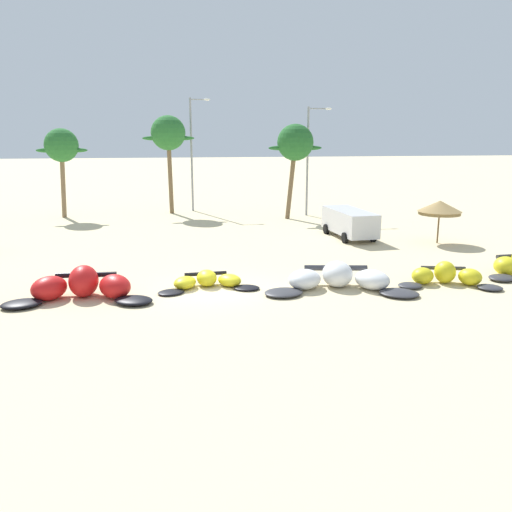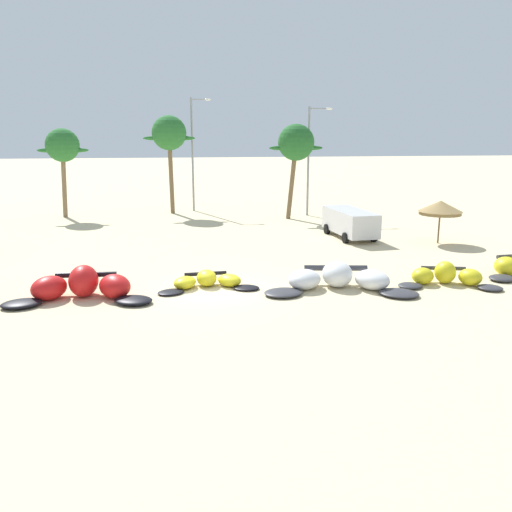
{
  "view_description": "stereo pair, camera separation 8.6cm",
  "coord_description": "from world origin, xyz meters",
  "px_view_note": "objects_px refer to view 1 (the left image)",
  "views": [
    {
      "loc": [
        -1.43,
        -22.68,
        6.8
      ],
      "look_at": [
        2.33,
        2.0,
        1.0
      ],
      "focal_mm": 37.32,
      "sensor_mm": 36.0,
      "label": 1
    },
    {
      "loc": [
        -1.34,
        -22.69,
        6.8
      ],
      "look_at": [
        2.33,
        2.0,
        1.0
      ],
      "focal_mm": 37.32,
      "sensor_mm": 36.0,
      "label": 2
    }
  ],
  "objects_px": {
    "palm_center_left": "(295,144)",
    "lamppost_west_center": "(193,149)",
    "kite_center": "(338,279)",
    "parked_van": "(349,221)",
    "beach_umbrella_middle": "(440,208)",
    "kite_right_of_center": "(446,276)",
    "lamppost_east_center": "(310,155)",
    "kite_left": "(82,287)",
    "palm_left": "(61,147)",
    "palm_left_of_gap": "(168,134)",
    "kite_left_of_center": "(207,281)"
  },
  "relations": [
    {
      "from": "parked_van",
      "to": "palm_left_of_gap",
      "type": "xyz_separation_m",
      "value": [
        -11.72,
        12.75,
        5.57
      ]
    },
    {
      "from": "kite_center",
      "to": "palm_left",
      "type": "relative_size",
      "value": 0.96
    },
    {
      "from": "kite_left",
      "to": "beach_umbrella_middle",
      "type": "relative_size",
      "value": 2.34
    },
    {
      "from": "kite_center",
      "to": "palm_left_of_gap",
      "type": "relative_size",
      "value": 0.84
    },
    {
      "from": "beach_umbrella_middle",
      "to": "palm_center_left",
      "type": "bearing_deg",
      "value": 121.49
    },
    {
      "from": "lamppost_east_center",
      "to": "kite_right_of_center",
      "type": "bearing_deg",
      "value": -87.09
    },
    {
      "from": "kite_right_of_center",
      "to": "palm_center_left",
      "type": "distance_m",
      "value": 20.85
    },
    {
      "from": "palm_left",
      "to": "palm_center_left",
      "type": "bearing_deg",
      "value": -10.61
    },
    {
      "from": "kite_center",
      "to": "lamppost_west_center",
      "type": "relative_size",
      "value": 0.71
    },
    {
      "from": "kite_center",
      "to": "parked_van",
      "type": "xyz_separation_m",
      "value": [
        4.25,
        11.48,
        0.65
      ]
    },
    {
      "from": "kite_left",
      "to": "palm_center_left",
      "type": "xyz_separation_m",
      "value": [
        13.48,
        19.64,
        5.44
      ]
    },
    {
      "from": "kite_center",
      "to": "beach_umbrella_middle",
      "type": "relative_size",
      "value": 2.56
    },
    {
      "from": "palm_left",
      "to": "palm_center_left",
      "type": "height_order",
      "value": "palm_center_left"
    },
    {
      "from": "palm_center_left",
      "to": "lamppost_west_center",
      "type": "relative_size",
      "value": 0.77
    },
    {
      "from": "kite_left",
      "to": "lamppost_east_center",
      "type": "bearing_deg",
      "value": 54.57
    },
    {
      "from": "kite_right_of_center",
      "to": "lamppost_east_center",
      "type": "bearing_deg",
      "value": 92.91
    },
    {
      "from": "kite_left_of_center",
      "to": "kite_center",
      "type": "height_order",
      "value": "kite_center"
    },
    {
      "from": "kite_left",
      "to": "beach_umbrella_middle",
      "type": "height_order",
      "value": "beach_umbrella_middle"
    },
    {
      "from": "kite_left_of_center",
      "to": "beach_umbrella_middle",
      "type": "height_order",
      "value": "beach_umbrella_middle"
    },
    {
      "from": "kite_left",
      "to": "lamppost_west_center",
      "type": "bearing_deg",
      "value": 77.41
    },
    {
      "from": "kite_center",
      "to": "parked_van",
      "type": "distance_m",
      "value": 12.26
    },
    {
      "from": "lamppost_west_center",
      "to": "lamppost_east_center",
      "type": "height_order",
      "value": "lamppost_west_center"
    },
    {
      "from": "lamppost_east_center",
      "to": "palm_left",
      "type": "bearing_deg",
      "value": 174.5
    },
    {
      "from": "palm_left_of_gap",
      "to": "beach_umbrella_middle",
      "type": "bearing_deg",
      "value": -42.8
    },
    {
      "from": "kite_left",
      "to": "lamppost_east_center",
      "type": "height_order",
      "value": "lamppost_east_center"
    },
    {
      "from": "palm_center_left",
      "to": "lamppost_west_center",
      "type": "xyz_separation_m",
      "value": [
        -7.83,
        5.64,
        -0.54
      ]
    },
    {
      "from": "beach_umbrella_middle",
      "to": "lamppost_west_center",
      "type": "distance_m",
      "value": 22.41
    },
    {
      "from": "palm_left",
      "to": "palm_left_of_gap",
      "type": "relative_size",
      "value": 0.87
    },
    {
      "from": "kite_left_of_center",
      "to": "kite_center",
      "type": "bearing_deg",
      "value": -10.83
    },
    {
      "from": "beach_umbrella_middle",
      "to": "lamppost_east_center",
      "type": "bearing_deg",
      "value": 112.43
    },
    {
      "from": "kite_left",
      "to": "palm_left",
      "type": "xyz_separation_m",
      "value": [
        -4.91,
        23.09,
        5.19
      ]
    },
    {
      "from": "lamppost_west_center",
      "to": "kite_right_of_center",
      "type": "bearing_deg",
      "value": -67.67
    },
    {
      "from": "palm_left",
      "to": "palm_left_of_gap",
      "type": "xyz_separation_m",
      "value": [
        8.48,
        0.94,
        0.95
      ]
    },
    {
      "from": "kite_right_of_center",
      "to": "lamppost_west_center",
      "type": "distance_m",
      "value": 28.09
    },
    {
      "from": "palm_left",
      "to": "lamppost_east_center",
      "type": "relative_size",
      "value": 0.81
    },
    {
      "from": "kite_center",
      "to": "lamppost_west_center",
      "type": "bearing_deg",
      "value": 101.95
    },
    {
      "from": "parked_van",
      "to": "lamppost_east_center",
      "type": "height_order",
      "value": "lamppost_east_center"
    },
    {
      "from": "kite_left",
      "to": "lamppost_east_center",
      "type": "xyz_separation_m",
      "value": [
        15.06,
        21.17,
        4.48
      ]
    },
    {
      "from": "palm_left",
      "to": "lamppost_east_center",
      "type": "height_order",
      "value": "lamppost_east_center"
    },
    {
      "from": "parked_van",
      "to": "lamppost_east_center",
      "type": "xyz_separation_m",
      "value": [
        -0.23,
        9.89,
        3.9
      ]
    },
    {
      "from": "lamppost_east_center",
      "to": "palm_left_of_gap",
      "type": "bearing_deg",
      "value": 165.99
    },
    {
      "from": "kite_left_of_center",
      "to": "palm_left_of_gap",
      "type": "height_order",
      "value": "palm_left_of_gap"
    },
    {
      "from": "kite_right_of_center",
      "to": "beach_umbrella_middle",
      "type": "xyz_separation_m",
      "value": [
        4.1,
        8.86,
        1.86
      ]
    },
    {
      "from": "beach_umbrella_middle",
      "to": "lamppost_west_center",
      "type": "relative_size",
      "value": 0.28
    },
    {
      "from": "kite_left_of_center",
      "to": "palm_center_left",
      "type": "distance_m",
      "value": 21.23
    },
    {
      "from": "lamppost_east_center",
      "to": "lamppost_west_center",
      "type": "bearing_deg",
      "value": 156.35
    },
    {
      "from": "kite_right_of_center",
      "to": "palm_left_of_gap",
      "type": "bearing_deg",
      "value": 117.36
    },
    {
      "from": "parked_van",
      "to": "palm_left_of_gap",
      "type": "height_order",
      "value": "palm_left_of_gap"
    },
    {
      "from": "kite_center",
      "to": "palm_center_left",
      "type": "distance_m",
      "value": 20.74
    },
    {
      "from": "palm_left",
      "to": "kite_center",
      "type": "bearing_deg",
      "value": -55.6
    }
  ]
}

